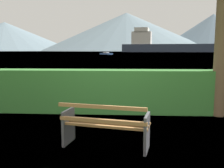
% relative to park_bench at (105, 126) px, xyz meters
% --- Properties ---
extents(ground_plane, '(1400.00, 1400.00, 0.00)m').
position_rel_park_bench_xyz_m(ground_plane, '(0.01, 0.06, -0.42)').
color(ground_plane, '#4C6B33').
extents(water_surface, '(620.00, 620.00, 0.00)m').
position_rel_park_bench_xyz_m(water_surface, '(0.01, 308.04, -0.42)').
color(water_surface, slate).
rests_on(water_surface, ground_plane).
extents(park_bench, '(1.69, 0.89, 0.87)m').
position_rel_park_bench_xyz_m(park_bench, '(0.00, 0.00, 0.00)').
color(park_bench, '#A0703F').
rests_on(park_bench, ground_plane).
extents(hedge_row, '(11.54, 0.74, 1.24)m').
position_rel_park_bench_xyz_m(hedge_row, '(0.01, 2.77, 0.20)').
color(hedge_row, '#387A33').
rests_on(hedge_row, ground_plane).
extents(cargo_ship_large, '(103.16, 34.71, 23.44)m').
position_rel_park_bench_xyz_m(cargo_ship_large, '(39.77, 241.79, 6.13)').
color(cargo_ship_large, '#2D384C').
rests_on(cargo_ship_large, water_surface).
extents(fishing_boat_near, '(5.75, 5.89, 1.07)m').
position_rel_park_bench_xyz_m(fishing_boat_near, '(-7.92, 99.31, -0.03)').
color(fishing_boat_near, '#335693').
rests_on(fishing_boat_near, water_surface).
extents(distant_hills, '(771.96, 383.11, 83.66)m').
position_rel_park_bench_xyz_m(distant_hills, '(-54.03, 574.09, 38.71)').
color(distant_hills, slate).
rests_on(distant_hills, ground_plane).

